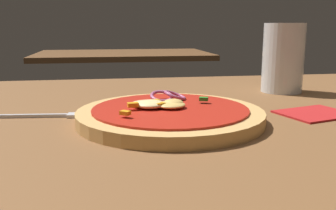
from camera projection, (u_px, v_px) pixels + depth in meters
dining_table at (195, 124)px, 0.57m from camera, size 1.14×0.85×0.03m
pizza at (170, 114)px, 0.53m from camera, size 0.26×0.26×0.03m
fork at (50, 116)px, 0.55m from camera, size 0.18×0.03×0.00m
beer_glass at (283, 62)px, 0.76m from camera, size 0.08×0.08×0.14m
napkin at (315, 113)px, 0.57m from camera, size 0.12×0.11×0.00m
background_table at (123, 55)px, 1.89m from camera, size 0.86×0.53×0.03m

